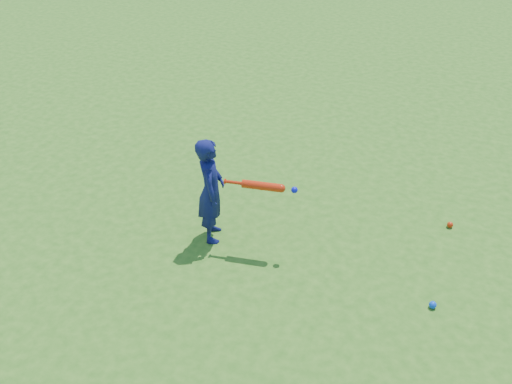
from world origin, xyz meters
TOP-DOWN VIEW (x-y plane):
  - ground at (0.00, 0.00)m, footprint 80.00×80.00m
  - child at (0.69, -0.49)m, footprint 0.45×0.53m
  - ground_ball_red at (3.16, 0.72)m, footprint 0.07×0.07m
  - ground_ball_blue at (3.16, -0.68)m, footprint 0.07×0.07m
  - bat_swing at (1.30, -0.43)m, footprint 0.77×0.19m

SIDE VIEW (x-z plane):
  - ground at x=0.00m, z-range 0.00..0.00m
  - ground_ball_red at x=3.16m, z-range 0.00..0.07m
  - ground_ball_blue at x=3.16m, z-range 0.00..0.07m
  - child at x=0.69m, z-range 0.00..1.24m
  - bat_swing at x=1.30m, z-range 0.75..0.84m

